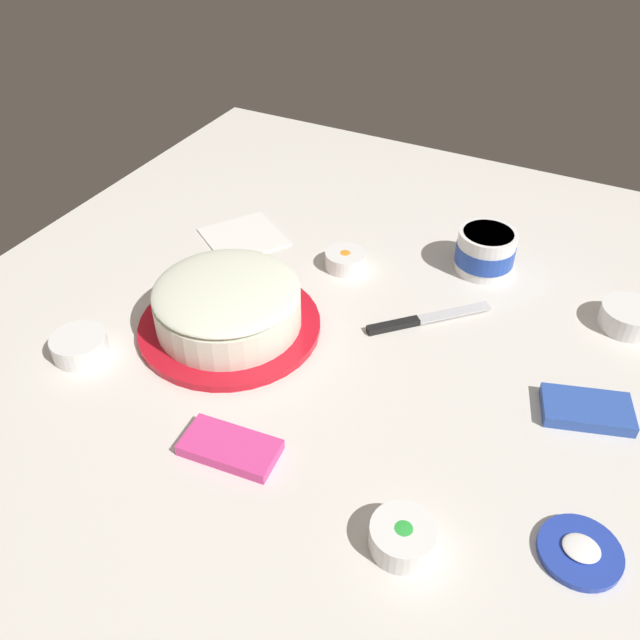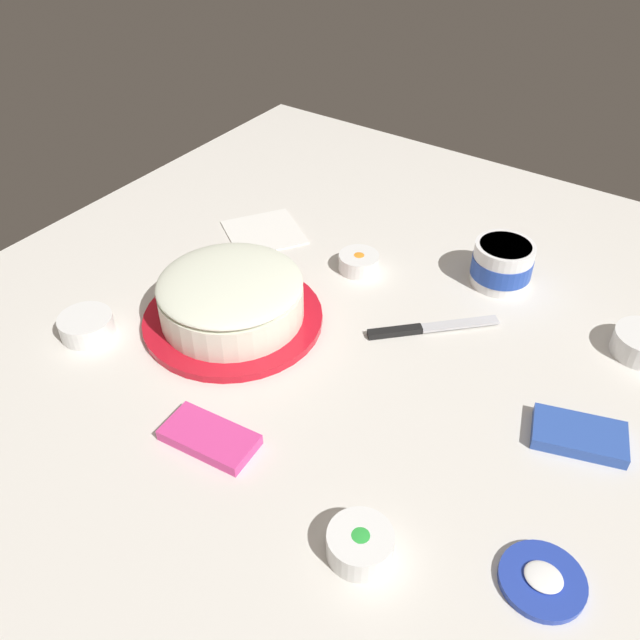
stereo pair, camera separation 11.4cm
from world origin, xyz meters
TOP-DOWN VIEW (x-y plane):
  - ground_plane at (0.00, 0.00)m, footprint 1.54×1.54m
  - frosted_cake at (-0.23, -0.08)m, footprint 0.32×0.32m
  - frosting_tub at (0.11, 0.30)m, footprint 0.11×0.11m
  - frosting_tub_lid at (0.40, -0.26)m, footprint 0.11×0.11m
  - spreading_knife at (0.06, 0.08)m, footprint 0.18×0.18m
  - sprinkle_bowl_rainbow at (0.39, 0.24)m, footprint 0.10×0.10m
  - sprinkle_bowl_green at (0.20, -0.35)m, footprint 0.08×0.08m
  - sprinkle_bowl_blue at (-0.42, -0.25)m, footprint 0.09×0.09m
  - sprinkle_bowl_orange at (-0.13, 0.18)m, footprint 0.08×0.08m
  - candy_box_lower at (-0.08, -0.32)m, footprint 0.15×0.08m
  - candy_box_upper at (0.36, -0.01)m, footprint 0.15×0.11m
  - paper_napkin at (-0.37, 0.18)m, footprint 0.21×0.21m

SIDE VIEW (x-z plane):
  - ground_plane at x=0.00m, z-range 0.00..0.00m
  - paper_napkin at x=-0.37m, z-range 0.00..0.01m
  - spreading_knife at x=0.06m, z-range 0.00..0.01m
  - frosting_tub_lid at x=0.40m, z-range 0.00..0.01m
  - candy_box_lower at x=-0.08m, z-range 0.00..0.02m
  - candy_box_upper at x=0.36m, z-range 0.00..0.02m
  - sprinkle_bowl_orange at x=-0.13m, z-range 0.00..0.04m
  - sprinkle_bowl_blue at x=-0.42m, z-range 0.00..0.04m
  - sprinkle_bowl_rainbow at x=0.39m, z-range 0.00..0.04m
  - sprinkle_bowl_green at x=0.20m, z-range 0.00..0.04m
  - frosting_tub at x=0.11m, z-range 0.00..0.08m
  - frosted_cake at x=-0.23m, z-range 0.00..0.10m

